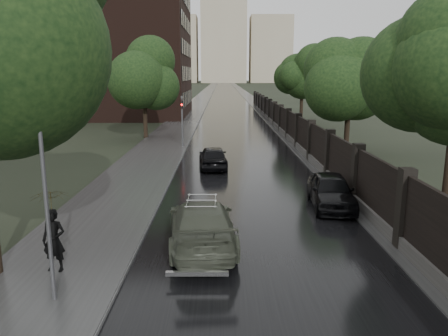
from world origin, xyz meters
TOP-DOWN VIEW (x-y plane):
  - road at (0.00, 190.00)m, footprint 8.00×420.00m
  - sidewalk_left at (-6.00, 190.00)m, footprint 4.00×420.00m
  - verge_right at (5.50, 190.00)m, footprint 3.00×420.00m
  - fence_right at (4.60, 32.01)m, footprint 0.45×75.72m
  - tree_left_far at (-8.00, 30.00)m, footprint 4.25×4.25m
  - tree_right_b at (7.50, 22.00)m, footprint 4.08×4.08m
  - tree_right_c at (7.50, 40.00)m, footprint 4.08×4.08m
  - lamp_post at (-5.40, 1.50)m, footprint 0.25×0.12m
  - traffic_light at (-4.30, 24.99)m, footprint 0.16×0.32m
  - brick_building at (-18.00, 52.00)m, footprint 24.00×18.00m
  - stalinist_tower at (0.00, 300.00)m, footprint 92.00×30.00m
  - volga_sedan at (-1.93, 5.33)m, footprint 2.59×5.39m
  - hatchback_left at (-1.80, 17.55)m, footprint 1.91×4.19m
  - car_right_near at (3.40, 9.63)m, footprint 2.01×4.38m
  - pedestrian_umbrella at (-5.96, 3.14)m, footprint 1.12×1.14m

SIDE VIEW (x-z plane):
  - road at x=0.00m, z-range 0.00..0.02m
  - verge_right at x=5.50m, z-range 0.00..0.08m
  - sidewalk_left at x=-6.00m, z-range 0.00..0.16m
  - hatchback_left at x=-1.80m, z-range 0.00..1.39m
  - car_right_near at x=3.40m, z-range 0.00..1.45m
  - volga_sedan at x=-1.93m, z-range 0.00..1.51m
  - fence_right at x=4.60m, z-range -0.34..2.36m
  - pedestrian_umbrella at x=-5.96m, z-range 0.62..3.42m
  - traffic_light at x=-4.30m, z-range 0.40..4.40m
  - lamp_post at x=-5.40m, z-range 0.12..5.23m
  - tree_right_b at x=7.50m, z-range 1.44..8.46m
  - tree_right_c at x=7.50m, z-range 1.44..8.46m
  - tree_left_far at x=-8.00m, z-range 1.55..8.94m
  - brick_building at x=-18.00m, z-range 0.00..20.00m
  - stalinist_tower at x=0.00m, z-range -41.12..117.88m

